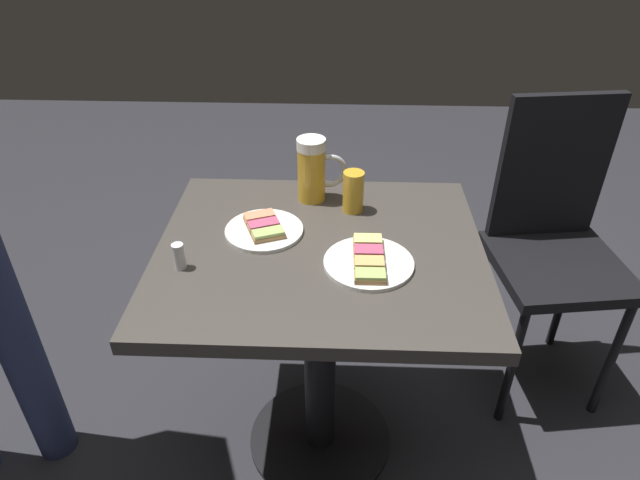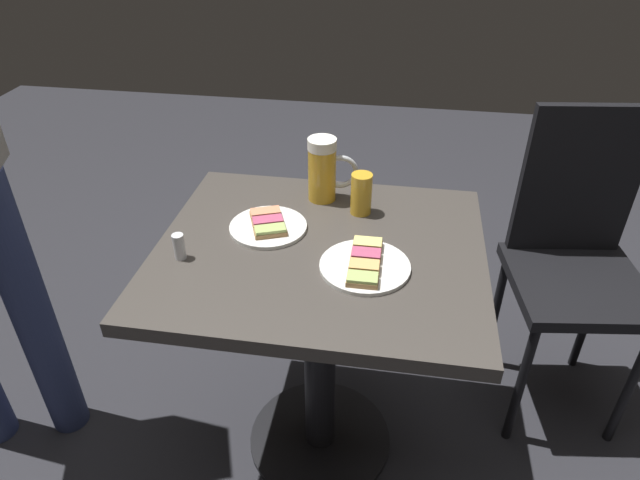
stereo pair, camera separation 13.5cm
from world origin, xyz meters
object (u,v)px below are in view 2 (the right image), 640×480
(plate_far, at_px, (268,225))
(salt_shaker, at_px, (179,247))
(plate_near, at_px, (365,265))
(beer_glass_small, at_px, (361,194))
(cafe_chair, at_px, (575,251))
(beer_mug, at_px, (324,170))

(plate_far, height_order, salt_shaker, salt_shaker)
(plate_far, distance_m, salt_shaker, 0.24)
(plate_near, relative_size, salt_shaker, 3.25)
(beer_glass_small, xyz_separation_m, salt_shaker, (0.40, 0.28, -0.02))
(plate_far, bearing_deg, plate_near, 153.52)
(plate_far, bearing_deg, cafe_chair, -160.90)
(plate_far, height_order, beer_mug, beer_mug)
(beer_glass_small, bearing_deg, plate_near, 98.00)
(plate_far, relative_size, beer_glass_small, 1.76)
(plate_far, distance_m, beer_mug, 0.23)
(plate_far, xyz_separation_m, cafe_chair, (-0.86, -0.30, -0.19))
(beer_mug, bearing_deg, salt_shaker, 49.06)
(beer_mug, relative_size, beer_glass_small, 1.58)
(plate_near, height_order, cafe_chair, cafe_chair)
(plate_near, xyz_separation_m, beer_glass_small, (0.03, -0.25, 0.05))
(salt_shaker, bearing_deg, plate_near, -176.25)
(plate_far, distance_m, beer_glass_small, 0.26)
(plate_far, relative_size, cafe_chair, 0.20)
(plate_near, distance_m, beer_mug, 0.35)
(salt_shaker, xyz_separation_m, cafe_chair, (-1.03, -0.45, -0.21))
(plate_near, height_order, plate_far, same)
(plate_far, xyz_separation_m, beer_mug, (-0.12, -0.18, 0.08))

